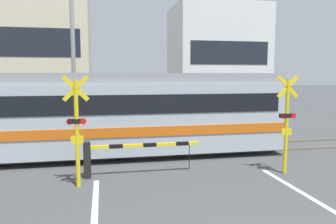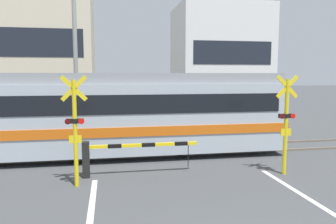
{
  "view_description": "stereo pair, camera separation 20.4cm",
  "coord_description": "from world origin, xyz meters",
  "px_view_note": "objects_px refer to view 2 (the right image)",
  "views": [
    {
      "loc": [
        -2.31,
        -3.12,
        2.94
      ],
      "look_at": [
        0.0,
        8.41,
        1.6
      ],
      "focal_mm": 35.0,
      "sensor_mm": 36.0,
      "label": 1
    },
    {
      "loc": [
        -2.11,
        -3.16,
        2.94
      ],
      "look_at": [
        0.0,
        8.41,
        1.6
      ],
      "focal_mm": 35.0,
      "sensor_mm": 36.0,
      "label": 2
    }
  ],
  "objects_px": {
    "crossing_signal_left": "(75,126)",
    "crossing_signal_right": "(286,120)",
    "crossing_barrier_far": "(195,122)",
    "crossing_barrier_near": "(115,153)",
    "pedestrian": "(131,111)"
  },
  "relations": [
    {
      "from": "crossing_signal_left",
      "to": "crossing_signal_right",
      "type": "height_order",
      "value": "same"
    },
    {
      "from": "crossing_barrier_far",
      "to": "crossing_signal_left",
      "type": "relative_size",
      "value": 1.15
    },
    {
      "from": "crossing_barrier_near",
      "to": "crossing_barrier_far",
      "type": "bearing_deg",
      "value": 55.27
    },
    {
      "from": "crossing_barrier_far",
      "to": "crossing_signal_right",
      "type": "distance_m",
      "value": 6.51
    },
    {
      "from": "crossing_barrier_far",
      "to": "pedestrian",
      "type": "distance_m",
      "value": 3.7
    },
    {
      "from": "crossing_barrier_near",
      "to": "pedestrian",
      "type": "distance_m",
      "value": 7.96
    },
    {
      "from": "crossing_barrier_far",
      "to": "crossing_barrier_near",
      "type": "bearing_deg",
      "value": -124.73
    },
    {
      "from": "pedestrian",
      "to": "crossing_signal_right",
      "type": "bearing_deg",
      "value": -65.37
    },
    {
      "from": "crossing_signal_left",
      "to": "pedestrian",
      "type": "bearing_deg",
      "value": 76.81
    },
    {
      "from": "pedestrian",
      "to": "crossing_barrier_far",
      "type": "bearing_deg",
      "value": -37.54
    },
    {
      "from": "crossing_barrier_near",
      "to": "crossing_signal_right",
      "type": "bearing_deg",
      "value": -8.28
    },
    {
      "from": "crossing_barrier_near",
      "to": "crossing_signal_right",
      "type": "distance_m",
      "value": 5.07
    },
    {
      "from": "crossing_signal_right",
      "to": "crossing_barrier_near",
      "type": "bearing_deg",
      "value": 171.72
    },
    {
      "from": "crossing_signal_left",
      "to": "crossing_signal_right",
      "type": "distance_m",
      "value": 5.96
    },
    {
      "from": "crossing_barrier_near",
      "to": "pedestrian",
      "type": "height_order",
      "value": "pedestrian"
    }
  ]
}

